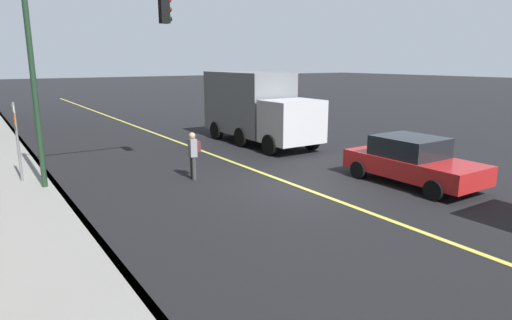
% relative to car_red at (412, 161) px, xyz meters
% --- Properties ---
extents(ground, '(200.00, 200.00, 0.00)m').
position_rel_car_red_xyz_m(ground, '(1.82, 3.27, -0.77)').
color(ground, black).
extents(sidewalk_slab, '(80.00, 2.64, 0.15)m').
position_rel_car_red_xyz_m(sidewalk_slab, '(1.82, 10.97, -0.69)').
color(sidewalk_slab, gray).
rests_on(sidewalk_slab, ground).
extents(curb_edge, '(80.00, 0.16, 0.15)m').
position_rel_car_red_xyz_m(curb_edge, '(1.82, 9.73, -0.69)').
color(curb_edge, slate).
rests_on(curb_edge, ground).
extents(lane_stripe_center, '(80.00, 0.16, 0.01)m').
position_rel_car_red_xyz_m(lane_stripe_center, '(1.82, 3.27, -0.76)').
color(lane_stripe_center, '#D8CC4C').
rests_on(lane_stripe_center, ground).
extents(car_red, '(4.37, 2.10, 1.53)m').
position_rel_car_red_xyz_m(car_red, '(0.00, 0.00, 0.00)').
color(car_red, red).
rests_on(car_red, ground).
extents(truck_gray, '(6.86, 2.55, 3.38)m').
position_rel_car_red_xyz_m(truck_gray, '(8.84, 0.17, 0.99)').
color(truck_gray, silver).
rests_on(truck_gray, ground).
extents(pedestrian_with_backpack, '(0.41, 0.41, 1.60)m').
position_rel_car_red_xyz_m(pedestrian_with_backpack, '(4.40, 5.63, 0.16)').
color(pedestrian_with_backpack, '#383838').
rests_on(pedestrian_with_backpack, ground).
extents(traffic_light_mast, '(0.28, 4.46, 6.31)m').
position_rel_car_red_xyz_m(traffic_light_mast, '(5.61, 8.44, 3.56)').
color(traffic_light_mast, '#1E3823').
rests_on(traffic_light_mast, ground).
extents(street_sign_post, '(0.60, 0.08, 2.66)m').
position_rel_car_red_xyz_m(street_sign_post, '(6.75, 10.56, 0.81)').
color(street_sign_post, slate).
rests_on(street_sign_post, ground).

